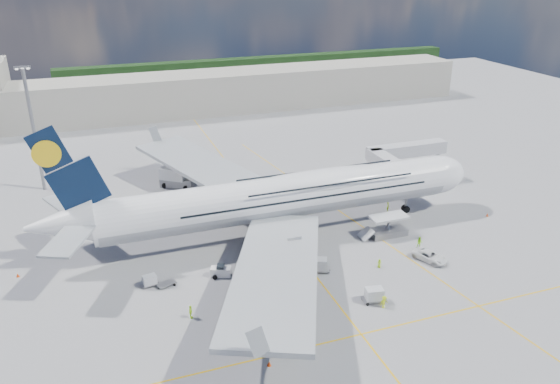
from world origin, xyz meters
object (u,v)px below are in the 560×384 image
object	(u,v)px
dolly_nose_near	(319,265)
baggage_tug	(221,271)
cone_tail	(18,275)
dolly_nose_far	(374,295)
crew_van	(379,263)
cone_wing_left_inner	(247,214)
catering_truck_inner	(215,209)
cone_nose	(487,215)
dolly_row_c	(276,273)
cargo_loader	(387,229)
crew_wing	(191,312)
dolly_row_b	(273,282)
light_mast	(33,128)
service_van	(430,256)
cone_wing_right_inner	(295,263)
airliner	(283,196)
crew_loader	(420,242)
catering_truck_outer	(178,178)
dolly_row_a	(150,280)
cone_wing_left_outer	(193,199)
dolly_back	(166,284)
cone_wing_right_outer	(269,364)
jet_bridge	(400,157)
crew_tug	(384,302)
crew_nose	(388,207)

from	to	relation	value
dolly_nose_near	baggage_tug	world-z (taller)	dolly_nose_near
cone_tail	dolly_nose_far	bearing A→B (deg)	-26.64
crew_van	cone_wing_left_inner	world-z (taller)	crew_van
catering_truck_inner	cone_wing_left_inner	xyz separation A→B (m)	(5.80, -1.35, -1.50)
cone_nose	cone_tail	size ratio (longest dim) A/B	1.01
dolly_row_c	dolly_nose_near	bearing A→B (deg)	-0.59
cargo_loader	crew_wing	distance (m)	38.66
cone_nose	dolly_row_b	bearing A→B (deg)	-168.68
light_mast	baggage_tug	world-z (taller)	light_mast
dolly_nose_far	service_van	distance (m)	15.46
cone_wing_right_inner	airliner	bearing A→B (deg)	79.98
airliner	crew_loader	xyz separation A→B (m)	(19.48, -12.87, -5.91)
dolly_row_b	light_mast	bearing A→B (deg)	116.65
dolly_row_c	catering_truck_outer	bearing A→B (deg)	109.71
dolly_row_a	cone_tail	world-z (taller)	dolly_row_a
airliner	dolly_nose_far	xyz separation A→B (m)	(4.80, -24.06, -5.75)
crew_loader	cone_wing_left_outer	distance (m)	44.72
dolly_back	cone_wing_right_outer	bearing A→B (deg)	-90.85
cone_wing_right_inner	cone_tail	distance (m)	42.30
light_mast	dolly_row_c	xyz separation A→B (m)	(34.41, -48.05, -12.85)
cone_wing_left_inner	cone_wing_right_inner	distance (m)	19.47
jet_bridge	catering_truck_outer	bearing A→B (deg)	160.14
dolly_back	crew_tug	xyz separation A→B (m)	(27.37, -15.75, 0.63)
jet_bridge	dolly_nose_far	world-z (taller)	jet_bridge
dolly_row_b	baggage_tug	xyz separation A→B (m)	(-6.47, 5.60, -0.07)
jet_bridge	dolly_nose_near	size ratio (longest dim) A/B	4.84
jet_bridge	catering_truck_inner	distance (m)	39.68
cargo_loader	airliner	bearing A→B (deg)	156.77
catering_truck_outer	dolly_row_a	bearing A→B (deg)	-70.07
dolly_row_a	crew_nose	bearing A→B (deg)	3.17
crew_wing	cone_nose	world-z (taller)	crew_wing
catering_truck_inner	dolly_row_b	bearing A→B (deg)	-109.64
dolly_row_b	dolly_nose_far	world-z (taller)	dolly_nose_far
dolly_row_a	dolly_nose_far	distance (m)	32.59
jet_bridge	cargo_loader	distance (m)	22.93
jet_bridge	crew_wing	bearing A→B (deg)	-148.76
dolly_row_c	cone_tail	size ratio (longest dim) A/B	5.44
catering_truck_inner	crew_loader	size ratio (longest dim) A/B	3.56
light_mast	dolly_row_a	world-z (taller)	light_mast
light_mast	crew_nose	distance (m)	71.58
crew_loader	cone_wing_left_inner	size ratio (longest dim) A/B	3.34
dolly_row_b	cone_tail	xyz separation A→B (m)	(-35.51, 15.81, -0.61)
catering_truck_inner	crew_nose	world-z (taller)	catering_truck_inner
baggage_tug	crew_nose	world-z (taller)	baggage_tug
light_mast	catering_truck_outer	size ratio (longest dim) A/B	3.14
dolly_row_c	dolly_back	distance (m)	16.45
catering_truck_outer	crew_loader	world-z (taller)	catering_truck_outer
catering_truck_outer	cone_wing_right_outer	world-z (taller)	catering_truck_outer
crew_loader	cone_wing_right_inner	distance (m)	21.50
dolly_row_a	dolly_nose_near	xyz separation A→B (m)	(24.94, -4.70, 0.27)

